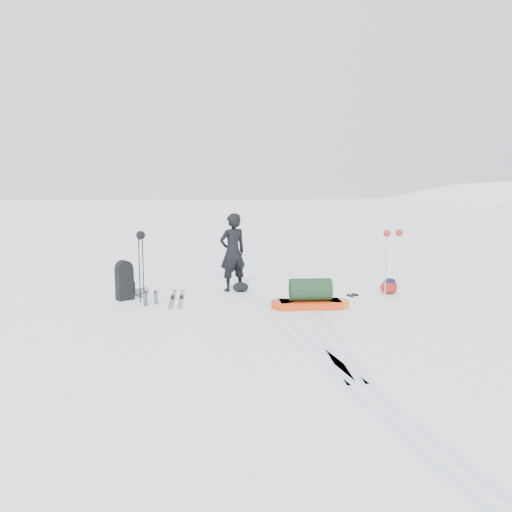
{
  "coord_description": "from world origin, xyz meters",
  "views": [
    {
      "loc": [
        -1.98,
        -10.43,
        2.4
      ],
      "look_at": [
        0.08,
        0.09,
        0.95
      ],
      "focal_mm": 35.0,
      "sensor_mm": 36.0,
      "label": 1
    }
  ],
  "objects_px": {
    "pulk_sled": "(310,297)",
    "ski_poles_black": "(141,244)",
    "skier": "(233,252)",
    "expedition_rucksack": "(126,281)"
  },
  "relations": [
    {
      "from": "skier",
      "to": "ski_poles_black",
      "type": "bearing_deg",
      "value": 1.33
    },
    {
      "from": "expedition_rucksack",
      "to": "pulk_sled",
      "type": "bearing_deg",
      "value": -49.92
    },
    {
      "from": "ski_poles_black",
      "to": "pulk_sled",
      "type": "bearing_deg",
      "value": -40.33
    },
    {
      "from": "skier",
      "to": "expedition_rucksack",
      "type": "xyz_separation_m",
      "value": [
        -2.42,
        -0.44,
        -0.52
      ]
    },
    {
      "from": "expedition_rucksack",
      "to": "ski_poles_black",
      "type": "bearing_deg",
      "value": -74.78
    },
    {
      "from": "expedition_rucksack",
      "to": "ski_poles_black",
      "type": "distance_m",
      "value": 0.99
    },
    {
      "from": "skier",
      "to": "ski_poles_black",
      "type": "height_order",
      "value": "skier"
    },
    {
      "from": "skier",
      "to": "ski_poles_black",
      "type": "distance_m",
      "value": 2.25
    },
    {
      "from": "pulk_sled",
      "to": "ski_poles_black",
      "type": "distance_m",
      "value": 3.7
    },
    {
      "from": "pulk_sled",
      "to": "expedition_rucksack",
      "type": "height_order",
      "value": "expedition_rucksack"
    }
  ]
}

